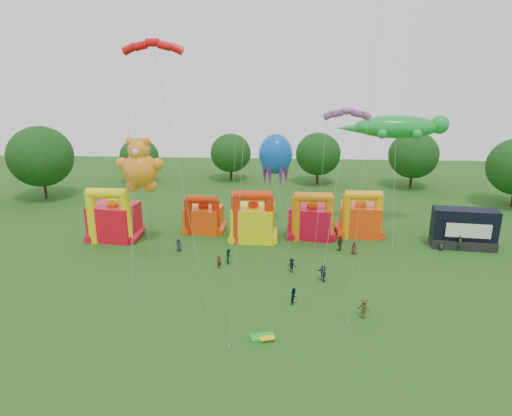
# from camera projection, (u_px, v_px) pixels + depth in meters

# --- Properties ---
(ground) EXTENTS (160.00, 160.00, 0.00)m
(ground) POSITION_uv_depth(u_px,v_px,m) (257.00, 378.00, 32.64)
(ground) COLOR #235618
(ground) RESTS_ON ground
(tree_ring) EXTENTS (124.79, 126.90, 12.07)m
(tree_ring) POSITION_uv_depth(u_px,v_px,m) (240.00, 295.00, 31.41)
(tree_ring) COLOR #352314
(tree_ring) RESTS_ON ground
(bouncy_castle_0) EXTENTS (6.20, 5.28, 7.10)m
(bouncy_castle_0) POSITION_uv_depth(u_px,v_px,m) (113.00, 219.00, 57.93)
(bouncy_castle_0) COLOR red
(bouncy_castle_0) RESTS_ON ground
(bouncy_castle_1) EXTENTS (5.15, 4.38, 5.33)m
(bouncy_castle_1) POSITION_uv_depth(u_px,v_px,m) (204.00, 217.00, 60.67)
(bouncy_castle_1) COLOR #F5480D
(bouncy_castle_1) RESTS_ON ground
(bouncy_castle_2) EXTENTS (5.39, 4.39, 6.87)m
(bouncy_castle_2) POSITION_uv_depth(u_px,v_px,m) (253.00, 221.00, 57.58)
(bouncy_castle_2) COLOR yellow
(bouncy_castle_2) RESTS_ON ground
(bouncy_castle_3) EXTENTS (6.05, 5.22, 6.36)m
(bouncy_castle_3) POSITION_uv_depth(u_px,v_px,m) (312.00, 219.00, 58.72)
(bouncy_castle_3) COLOR red
(bouncy_castle_3) RESTS_ON ground
(bouncy_castle_4) EXTENTS (5.58, 4.67, 6.36)m
(bouncy_castle_4) POSITION_uv_depth(u_px,v_px,m) (360.00, 217.00, 59.38)
(bouncy_castle_4) COLOR #FF430D
(bouncy_castle_4) RESTS_ON ground
(stage_trailer) EXTENTS (7.71, 3.66, 4.87)m
(stage_trailer) POSITION_uv_depth(u_px,v_px,m) (464.00, 229.00, 55.50)
(stage_trailer) COLOR black
(stage_trailer) RESTS_ON ground
(teddy_bear_kite) EXTENTS (5.71, 4.66, 13.57)m
(teddy_bear_kite) POSITION_uv_depth(u_px,v_px,m) (141.00, 180.00, 53.81)
(teddy_bear_kite) COLOR orange
(teddy_bear_kite) RESTS_ON ground
(gecko_kite) EXTENTS (14.38, 10.09, 15.35)m
(gecko_kite) POSITION_uv_depth(u_px,v_px,m) (396.00, 155.00, 58.38)
(gecko_kite) COLOR green
(gecko_kite) RESTS_ON ground
(octopus_kite) EXTENTS (4.48, 10.49, 12.80)m
(octopus_kite) POSITION_uv_depth(u_px,v_px,m) (279.00, 183.00, 60.05)
(octopus_kite) COLOR blue
(octopus_kite) RESTS_ON ground
(parafoil_kites) EXTENTS (26.33, 12.60, 30.47)m
(parafoil_kites) POSITION_uv_depth(u_px,v_px,m) (208.00, 171.00, 43.00)
(parafoil_kites) COLOR red
(parafoil_kites) RESTS_ON ground
(diamond_kites) EXTENTS (22.82, 23.00, 38.91)m
(diamond_kites) POSITION_uv_depth(u_px,v_px,m) (258.00, 120.00, 41.77)
(diamond_kites) COLOR red
(diamond_kites) RESTS_ON ground
(folded_kite_bundle) EXTENTS (2.20, 1.51, 0.31)m
(folded_kite_bundle) POSITION_uv_depth(u_px,v_px,m) (263.00, 337.00, 37.29)
(folded_kite_bundle) COLOR green
(folded_kite_bundle) RESTS_ON ground
(spectator_0) EXTENTS (0.78, 0.51, 1.59)m
(spectator_0) POSITION_uv_depth(u_px,v_px,m) (179.00, 245.00, 54.71)
(spectator_0) COLOR #26253E
(spectator_0) RESTS_ON ground
(spectator_1) EXTENTS (0.68, 0.65, 1.56)m
(spectator_1) POSITION_uv_depth(u_px,v_px,m) (219.00, 262.00, 49.99)
(spectator_1) COLOR #531E17
(spectator_1) RESTS_ON ground
(spectator_2) EXTENTS (0.81, 0.96, 1.76)m
(spectator_2) POSITION_uv_depth(u_px,v_px,m) (229.00, 256.00, 51.29)
(spectator_2) COLOR #173A22
(spectator_2) RESTS_ON ground
(spectator_3) EXTENTS (1.16, 0.86, 1.60)m
(spectator_3) POSITION_uv_depth(u_px,v_px,m) (292.00, 265.00, 49.05)
(spectator_3) COLOR black
(spectator_3) RESTS_ON ground
(spectator_4) EXTENTS (1.13, 1.13, 1.93)m
(spectator_4) POSITION_uv_depth(u_px,v_px,m) (340.00, 243.00, 54.70)
(spectator_4) COLOR #3D2818
(spectator_4) RESTS_ON ground
(spectator_5) EXTENTS (1.12, 1.71, 1.77)m
(spectator_5) POSITION_uv_depth(u_px,v_px,m) (323.00, 273.00, 47.02)
(spectator_5) COLOR #28243D
(spectator_5) RESTS_ON ground
(spectator_6) EXTENTS (0.80, 0.57, 1.52)m
(spectator_6) POSITION_uv_depth(u_px,v_px,m) (354.00, 248.00, 53.80)
(spectator_6) COLOR #4C1B15
(spectator_6) RESTS_ON ground
(spectator_7) EXTENTS (0.83, 0.81, 1.93)m
(spectator_7) POSITION_uv_depth(u_px,v_px,m) (460.00, 244.00, 54.59)
(spectator_7) COLOR #163821
(spectator_7) RESTS_ON ground
(spectator_8) EXTENTS (0.77, 0.89, 1.58)m
(spectator_8) POSITION_uv_depth(u_px,v_px,m) (294.00, 296.00, 42.65)
(spectator_8) COLOR black
(spectator_8) RESTS_ON ground
(spectator_9) EXTENTS (1.41, 1.25, 1.89)m
(spectator_9) POSITION_uv_depth(u_px,v_px,m) (364.00, 308.00, 40.15)
(spectator_9) COLOR #403B19
(spectator_9) RESTS_ON ground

